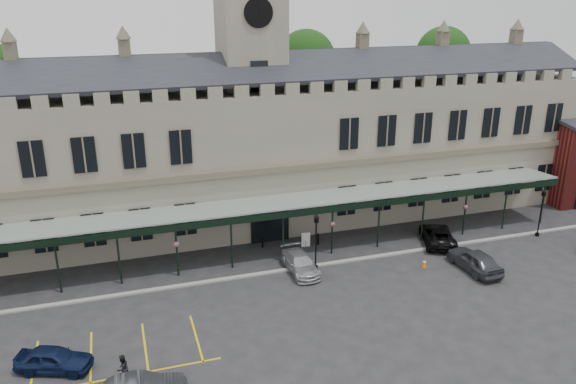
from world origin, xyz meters
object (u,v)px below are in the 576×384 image
object	(u,v)px
clock_tower	(251,73)
car_right_a	(475,260)
station_building	(253,150)
car_taxi	(300,263)
car_van	(437,235)
lamp_post_mid	(316,237)
sign_board	(306,240)
lamp_post_right	(541,208)
person_b	(122,368)
traffic_cone	(424,263)
car_left_a	(54,359)

from	to	relation	value
clock_tower	car_right_a	xyz separation A→B (m)	(13.00, -14.65, -12.29)
station_building	car_taxi	distance (m)	12.29
car_taxi	car_van	size ratio (longest dim) A/B	0.91
lamp_post_mid	car_right_a	size ratio (longest dim) A/B	0.93
lamp_post_mid	car_van	world-z (taller)	lamp_post_mid
station_building	lamp_post_mid	bearing A→B (deg)	-80.36
station_building	car_van	distance (m)	17.11
station_building	sign_board	bearing A→B (deg)	-70.41
station_building	lamp_post_mid	xyz separation A→B (m)	(1.85, -10.87, -3.82)
lamp_post_right	person_b	world-z (taller)	lamp_post_right
traffic_cone	car_right_a	world-z (taller)	car_right_a
car_taxi	car_van	bearing A→B (deg)	4.25
lamp_post_mid	lamp_post_right	xyz separation A→B (m)	(20.00, -0.04, -0.13)
car_left_a	person_b	xyz separation A→B (m)	(3.53, -2.00, 0.07)
lamp_post_mid	car_right_a	world-z (taller)	lamp_post_mid
car_right_a	car_van	bearing A→B (deg)	-92.90
lamp_post_right	sign_board	distance (m)	19.88
clock_tower	lamp_post_right	world-z (taller)	clock_tower
sign_board	car_left_a	world-z (taller)	car_left_a
clock_tower	lamp_post_mid	size ratio (longest dim) A/B	5.56
traffic_cone	sign_board	world-z (taller)	sign_board
station_building	traffic_cone	distance (m)	17.37
lamp_post_mid	person_b	bearing A→B (deg)	-148.28
clock_tower	traffic_cone	world-z (taller)	clock_tower
car_van	car_left_a	bearing A→B (deg)	35.96
sign_board	traffic_cone	bearing A→B (deg)	-34.10
lamp_post_mid	car_left_a	xyz separation A→B (m)	(-17.67, -6.75, -1.95)
station_building	car_taxi	size ratio (longest dim) A/B	12.92
station_building	lamp_post_mid	distance (m)	11.67
sign_board	car_left_a	distance (m)	21.19
station_building	sign_board	world-z (taller)	station_building
car_left_a	person_b	bearing A→B (deg)	-98.66
traffic_cone	car_left_a	world-z (taller)	car_left_a
traffic_cone	person_b	bearing A→B (deg)	-163.26
traffic_cone	car_van	world-z (taller)	car_van
clock_tower	traffic_cone	distance (m)	20.74
car_left_a	sign_board	bearing A→B (deg)	-38.82
lamp_post_right	traffic_cone	world-z (taller)	lamp_post_right
traffic_cone	car_taxi	world-z (taller)	car_taxi
lamp_post_mid	car_right_a	bearing A→B (deg)	-18.34
car_van	sign_board	bearing A→B (deg)	6.42
station_building	person_b	bearing A→B (deg)	-122.10
sign_board	car_right_a	xyz separation A→B (m)	(10.54, -7.64, 0.22)
clock_tower	person_b	world-z (taller)	clock_tower
clock_tower	car_van	bearing A→B (deg)	-36.47
lamp_post_right	person_b	size ratio (longest dim) A/B	2.77
sign_board	person_b	world-z (taller)	person_b
sign_board	car_right_a	size ratio (longest dim) A/B	0.25
car_left_a	car_right_a	distance (m)	28.99
car_left_a	car_right_a	bearing A→B (deg)	-63.09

